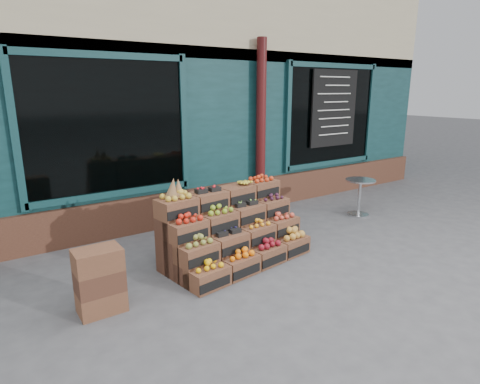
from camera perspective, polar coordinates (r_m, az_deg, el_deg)
ground at (r=5.71m, az=5.72°, el=-9.47°), size 60.00×60.00×0.00m
shop_facade at (r=9.69m, az=-14.37°, el=14.56°), size 12.00×6.24×4.80m
crate_display at (r=5.54m, az=-1.07°, el=-5.85°), size 2.10×1.22×1.25m
spare_crates at (r=4.55m, az=-19.34°, el=-11.82°), size 0.47×0.33×0.71m
bistro_table at (r=7.78m, az=16.64°, el=-0.14°), size 0.55×0.55×0.69m
shopkeeper at (r=7.04m, az=-17.05°, el=2.46°), size 0.71×0.51×1.84m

